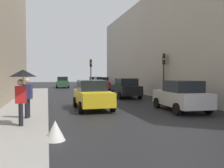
{
  "coord_description": "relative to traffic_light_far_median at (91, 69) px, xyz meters",
  "views": [
    {
      "loc": [
        -4.9,
        -8.32,
        2.1
      ],
      "look_at": [
        0.33,
        10.62,
        1.31
      ],
      "focal_mm": 37.46,
      "sensor_mm": 36.0,
      "label": 1
    }
  ],
  "objects": [
    {
      "name": "ground_plane",
      "position": [
        -0.04,
        -18.99,
        -2.72
      ],
      "size": [
        120.0,
        120.0,
        0.0
      ],
      "primitive_type": "plane",
      "color": "black"
    },
    {
      "name": "car_red_sedan",
      "position": [
        2.01,
        3.55,
        -1.85
      ],
      "size": [
        2.08,
        4.23,
        1.76
      ],
      "color": "red",
      "rests_on": "ground"
    },
    {
      "name": "pedestrian_with_grey_backpack",
      "position": [
        -5.88,
        -16.25,
        -1.56
      ],
      "size": [
        0.65,
        0.43,
        1.77
      ],
      "color": "black",
      "rests_on": "sidewalk_kerb"
    },
    {
      "name": "car_dark_suv",
      "position": [
        1.89,
        -7.19,
        -1.85
      ],
      "size": [
        2.08,
        4.23,
        1.76
      ],
      "color": "black",
      "rests_on": "ground"
    },
    {
      "name": "sidewalk_kerb",
      "position": [
        -6.25,
        -12.99,
        -2.64
      ],
      "size": [
        2.63,
        40.0,
        0.16
      ],
      "primitive_type": "cube",
      "color": "gray",
      "rests_on": "ground"
    },
    {
      "name": "car_yellow_taxi",
      "position": [
        -2.32,
        -13.3,
        -1.85
      ],
      "size": [
        2.02,
        4.2,
        1.76
      ],
      "color": "yellow",
      "rests_on": "ground"
    },
    {
      "name": "car_green_estate",
      "position": [
        -2.63,
        10.96,
        -1.85
      ],
      "size": [
        2.2,
        4.29,
        1.76
      ],
      "color": "#2D6038",
      "rests_on": "ground"
    },
    {
      "name": "building_facade_right",
      "position": [
        10.84,
        -5.58,
        2.37
      ],
      "size": [
        12.0,
        34.09,
        10.18
      ],
      "primitive_type": "cube",
      "color": "#B2ADA3",
      "rests_on": "ground"
    },
    {
      "name": "car_blue_van",
      "position": [
        2.36,
        9.15,
        -1.85
      ],
      "size": [
        2.17,
        4.28,
        1.76
      ],
      "color": "navy",
      "rests_on": "ground"
    },
    {
      "name": "traffic_light_far_median",
      "position": [
        0.0,
        0.0,
        0.0
      ],
      "size": [
        0.24,
        0.43,
        3.95
      ],
      "color": "#2D2D2D",
      "rests_on": "ground"
    },
    {
      "name": "car_silver_hatchback",
      "position": [
        2.49,
        -15.39,
        -1.85
      ],
      "size": [
        2.26,
        4.32,
        1.76
      ],
      "color": "#BCBCC1",
      "rests_on": "ground"
    },
    {
      "name": "traffic_light_mid_street",
      "position": [
        4.53,
        -9.42,
        -0.03
      ],
      "size": [
        0.35,
        0.45,
        3.91
      ],
      "color": "#2D2D2D",
      "rests_on": "ground"
    },
    {
      "name": "warning_sign_triangle",
      "position": [
        -4.73,
        -19.74,
        -2.4
      ],
      "size": [
        0.64,
        0.64,
        0.65
      ],
      "primitive_type": "cone",
      "color": "silver",
      "rests_on": "ground"
    },
    {
      "name": "pedestrian_with_umbrella",
      "position": [
        -5.88,
        -17.84,
        -0.88
      ],
      "size": [
        1.0,
        1.0,
        2.14
      ],
      "color": "black",
      "rests_on": "sidewalk_kerb"
    }
  ]
}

